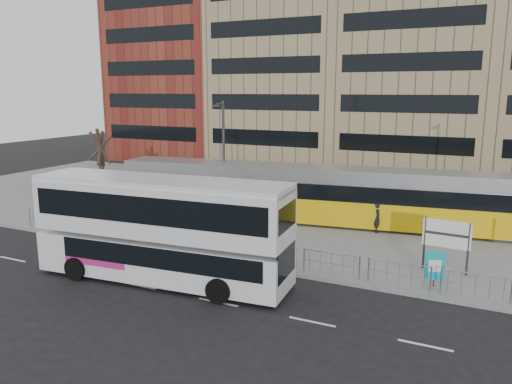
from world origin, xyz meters
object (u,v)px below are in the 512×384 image
at_px(bare_tree, 99,127).
at_px(station_sign, 447,236).
at_px(double_decker_bus, 161,226).
at_px(traffic_light_west, 119,198).
at_px(lamp_post_west, 223,152).
at_px(ad_panel, 435,266).
at_px(tram, 348,196).
at_px(pedestrian, 378,218).

bearing_deg(bare_tree, station_sign, -13.70).
xyz_separation_m(double_decker_bus, traffic_light_west, (-6.94, 5.21, -0.39)).
bearing_deg(lamp_post_west, ad_panel, -27.74).
relative_size(tram, bare_tree, 3.92).
distance_m(tram, pedestrian, 2.56).
bearing_deg(bare_tree, pedestrian, -3.29).
bearing_deg(station_sign, traffic_light_west, -172.68).
bearing_deg(tram, pedestrian, -34.51).
bearing_deg(traffic_light_west, double_decker_bus, -45.26).
xyz_separation_m(tram, lamp_post_west, (-8.45, -0.69, 2.37)).
bearing_deg(lamp_post_west, double_decker_bus, -73.49).
distance_m(double_decker_bus, ad_panel, 11.92).
xyz_separation_m(ad_panel, lamp_post_west, (-14.59, 7.67, 3.23)).
distance_m(ad_panel, traffic_light_west, 18.09).
bearing_deg(bare_tree, ad_panel, -18.09).
xyz_separation_m(tram, pedestrian, (2.14, -1.07, -0.89)).
relative_size(pedestrian, traffic_light_west, 0.57).
xyz_separation_m(pedestrian, bare_tree, (-22.22, 1.28, 4.55)).
bearing_deg(bare_tree, tram, -0.59).
xyz_separation_m(ad_panel, bare_tree, (-26.22, 8.56, 4.52)).
bearing_deg(pedestrian, bare_tree, 77.35).
distance_m(station_sign, lamp_post_west, 16.01).
distance_m(station_sign, bare_tree, 27.47).
relative_size(double_decker_bus, ad_panel, 7.51).
xyz_separation_m(tram, station_sign, (6.36, -6.24, -0.09)).
xyz_separation_m(double_decker_bus, ad_panel, (11.09, 4.12, -1.44)).
relative_size(station_sign, traffic_light_west, 0.79).
height_order(station_sign, bare_tree, bare_tree).
bearing_deg(double_decker_bus, station_sign, 24.02).
relative_size(traffic_light_west, bare_tree, 0.40).
relative_size(station_sign, bare_tree, 0.32).
distance_m(double_decker_bus, bare_tree, 19.98).
relative_size(tram, ad_panel, 19.21).
bearing_deg(tram, bare_tree, 171.49).
bearing_deg(lamp_post_west, tram, 4.65).
bearing_deg(double_decker_bus, pedestrian, 53.27).
distance_m(lamp_post_west, bare_tree, 11.74).
xyz_separation_m(station_sign, lamp_post_west, (-14.81, 5.55, 2.46)).
bearing_deg(tram, double_decker_bus, -119.56).
xyz_separation_m(pedestrian, traffic_light_west, (-14.03, -6.20, 1.09)).
bearing_deg(pedestrian, tram, 54.06).
bearing_deg(traffic_light_west, pedestrian, 15.48).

